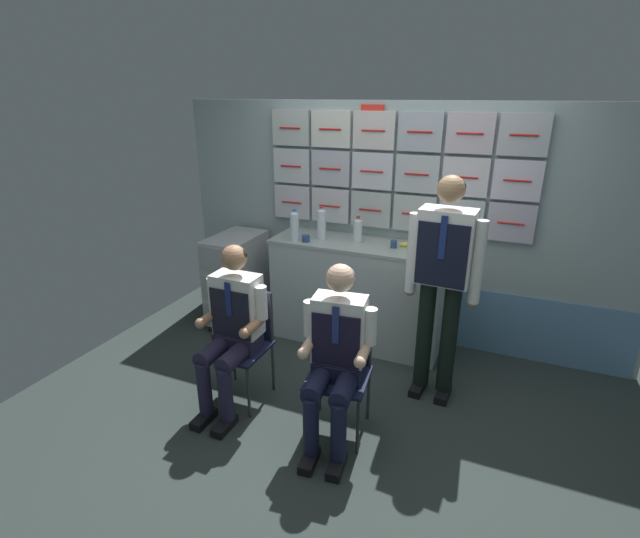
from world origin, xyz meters
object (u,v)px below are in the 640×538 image
snack_banana (409,245)px  crew_member_standing (443,272)px  folding_chair_left (245,333)px  paper_cup_blue (394,244)px  water_bottle_tall (358,230)px  crew_member_left (232,323)px  service_trolley (237,278)px  crew_member_right (336,351)px  folding_chair_right (342,359)px

snack_banana → crew_member_standing: bearing=-58.0°
folding_chair_left → paper_cup_blue: 1.45m
water_bottle_tall → snack_banana: water_bottle_tall is taller
crew_member_left → water_bottle_tall: size_ratio=5.26×
folding_chair_left → crew_member_standing: (1.33, 0.54, 0.50)m
service_trolley → folding_chair_left: 1.20m
water_bottle_tall → paper_cup_blue: water_bottle_tall is taller
crew_member_right → snack_banana: 1.43m
crew_member_left → folding_chair_right: (0.80, 0.10, -0.16)m
service_trolley → paper_cup_blue: paper_cup_blue is taller
folding_chair_left → crew_member_left: (-0.00, -0.16, 0.16)m
folding_chair_right → crew_member_right: crew_member_right is taller
service_trolley → snack_banana: snack_banana is taller
folding_chair_right → crew_member_standing: crew_member_standing is taller
folding_chair_right → crew_member_standing: bearing=48.6°
folding_chair_right → crew_member_standing: size_ratio=0.49×
folding_chair_right → paper_cup_blue: paper_cup_blue is taller
water_bottle_tall → snack_banana: 0.46m
crew_member_standing → snack_banana: (-0.39, 0.62, -0.03)m
service_trolley → snack_banana: bearing=6.5°
crew_member_right → crew_member_standing: crew_member_standing is taller
folding_chair_left → crew_member_left: crew_member_left is taller
service_trolley → water_bottle_tall: (1.19, 0.16, 0.58)m
service_trolley → crew_member_left: 1.35m
crew_member_standing → snack_banana: size_ratio=9.87×
crew_member_left → snack_banana: 1.66m
folding_chair_left → crew_member_left: 0.23m
crew_member_right → water_bottle_tall: bearing=103.5°
folding_chair_right → paper_cup_blue: 1.25m
service_trolley → crew_member_right: bearing=-38.3°
crew_member_right → paper_cup_blue: 1.35m
service_trolley → crew_member_left: crew_member_left is taller
crew_member_left → paper_cup_blue: (0.84, 1.25, 0.33)m
crew_member_left → paper_cup_blue: size_ratio=19.24×
folding_chair_right → water_bottle_tall: bearing=104.4°
paper_cup_blue → water_bottle_tall: bearing=172.3°
folding_chair_right → snack_banana: snack_banana is taller
crew_member_standing → water_bottle_tall: bearing=145.0°
snack_banana → service_trolley: bearing=-173.5°
paper_cup_blue → snack_banana: bearing=33.9°
service_trolley → crew_member_right: 1.94m
crew_member_standing → snack_banana: crew_member_standing is taller
service_trolley → folding_chair_right: 1.82m
folding_chair_right → snack_banana: bearing=83.2°
paper_cup_blue → snack_banana: paper_cup_blue is taller
crew_member_right → crew_member_standing: 0.99m
service_trolley → folding_chair_right: service_trolley is taller
folding_chair_left → crew_member_standing: size_ratio=0.49×
crew_member_right → paper_cup_blue: crew_member_right is taller
snack_banana → crew_member_left: bearing=-125.6°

